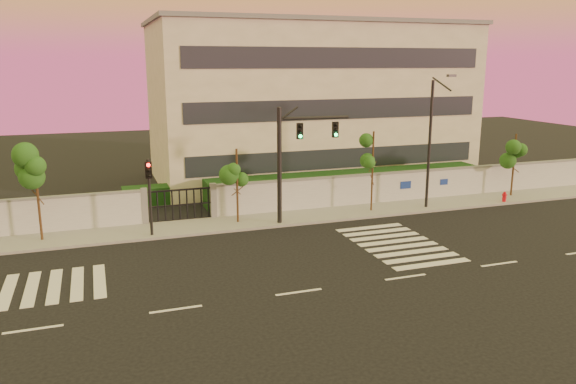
{
  "coord_description": "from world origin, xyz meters",
  "views": [
    {
      "loc": [
        -7.49,
        -20.13,
        9.2
      ],
      "look_at": [
        1.63,
        6.0,
        2.79
      ],
      "focal_mm": 35.0,
      "sensor_mm": 36.0,
      "label": 1
    }
  ],
  "objects": [
    {
      "name": "perimeter_wall",
      "position": [
        0.1,
        12.0,
        1.07
      ],
      "size": [
        60.0,
        0.36,
        2.2
      ],
      "color": "#ABAEB3",
      "rests_on": "ground"
    },
    {
      "name": "traffic_signal_secondary",
      "position": [
        -4.89,
        9.51,
        2.71
      ],
      "size": [
        0.33,
        0.33,
        4.28
      ],
      "rotation": [
        0.0,
        0.0,
        0.09
      ],
      "color": "black",
      "rests_on": "ground"
    },
    {
      "name": "street_tree_c",
      "position": [
        -10.39,
        10.61,
        3.7
      ],
      "size": [
        1.61,
        1.28,
        5.02
      ],
      "color": "#382314",
      "rests_on": "ground"
    },
    {
      "name": "street_tree_d",
      "position": [
        0.12,
        10.48,
        3.26
      ],
      "size": [
        1.49,
        1.19,
        4.43
      ],
      "color": "#382314",
      "rests_on": "ground"
    },
    {
      "name": "ground",
      "position": [
        0.0,
        0.0,
        0.0
      ],
      "size": [
        120.0,
        120.0,
        0.0
      ],
      "primitive_type": "plane",
      "color": "black",
      "rests_on": "ground"
    },
    {
      "name": "street_tree_e",
      "position": [
        8.66,
        10.27,
        3.76
      ],
      "size": [
        1.36,
        1.09,
        5.11
      ],
      "color": "#382314",
      "rests_on": "ground"
    },
    {
      "name": "sidewalk",
      "position": [
        0.0,
        10.5,
        0.07
      ],
      "size": [
        60.0,
        3.0,
        0.15
      ],
      "primitive_type": "cube",
      "color": "gray",
      "rests_on": "ground"
    },
    {
      "name": "traffic_signal_main",
      "position": [
        3.2,
        9.52,
        4.29
      ],
      "size": [
        4.29,
        0.48,
        6.78
      ],
      "rotation": [
        0.0,
        0.0,
        -0.06
      ],
      "color": "black",
      "rests_on": "ground"
    },
    {
      "name": "institutional_building",
      "position": [
        9.0,
        21.99,
        6.16
      ],
      "size": [
        24.4,
        12.4,
        12.25
      ],
      "color": "#BDB9A0",
      "rests_on": "ground"
    },
    {
      "name": "fire_hydrant",
      "position": [
        18.04,
        9.34,
        0.41
      ],
      "size": [
        0.32,
        0.31,
        0.83
      ],
      "rotation": [
        0.0,
        0.0,
        0.09
      ],
      "color": "red",
      "rests_on": "ground"
    },
    {
      "name": "hedge_row",
      "position": [
        1.17,
        14.74,
        0.82
      ],
      "size": [
        41.0,
        4.25,
        1.8
      ],
      "color": "black",
      "rests_on": "ground"
    },
    {
      "name": "streetlight_east",
      "position": [
        12.36,
        9.68,
        4.6
      ],
      "size": [
        0.51,
        2.05,
        8.52
      ],
      "color": "black",
      "rests_on": "ground"
    },
    {
      "name": "street_tree_f",
      "position": [
        19.77,
        10.71,
        3.27
      ],
      "size": [
        1.62,
        1.29,
        4.44
      ],
      "color": "#382314",
      "rests_on": "ground"
    },
    {
      "name": "road_markings",
      "position": [
        -1.58,
        3.76,
        0.01
      ],
      "size": [
        57.0,
        7.62,
        0.02
      ],
      "color": "silver",
      "rests_on": "ground"
    }
  ]
}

